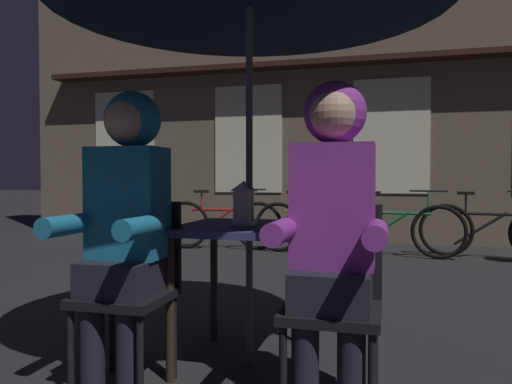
% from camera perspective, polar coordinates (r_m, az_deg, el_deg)
% --- Properties ---
extents(ground_plane, '(60.00, 60.00, 0.00)m').
position_cam_1_polar(ground_plane, '(2.76, -0.77, -19.29)').
color(ground_plane, '#232326').
extents(cafe_table, '(0.72, 0.72, 0.74)m').
position_cam_1_polar(cafe_table, '(2.60, -0.78, -6.04)').
color(cafe_table, navy).
rests_on(cafe_table, ground_plane).
extents(lantern, '(0.11, 0.11, 0.23)m').
position_cam_1_polar(lantern, '(2.59, -1.41, -1.12)').
color(lantern, white).
rests_on(lantern, cafe_table).
extents(chair_left, '(0.40, 0.40, 0.87)m').
position_cam_1_polar(chair_left, '(2.47, -14.14, -10.01)').
color(chair_left, black).
rests_on(chair_left, ground_plane).
extents(chair_right, '(0.40, 0.40, 0.87)m').
position_cam_1_polar(chair_right, '(2.18, 8.96, -11.56)').
color(chair_right, black).
rests_on(chair_right, ground_plane).
extents(person_left_hooded, '(0.45, 0.56, 1.40)m').
position_cam_1_polar(person_left_hooded, '(2.37, -14.87, -1.79)').
color(person_left_hooded, black).
rests_on(person_left_hooded, ground_plane).
extents(person_right_hooded, '(0.45, 0.56, 1.40)m').
position_cam_1_polar(person_right_hooded, '(2.07, 8.84, -2.26)').
color(person_right_hooded, black).
rests_on(person_right_hooded, ground_plane).
extents(shopfront_building, '(10.00, 0.93, 6.20)m').
position_cam_1_polar(shopfront_building, '(8.22, 7.39, 16.51)').
color(shopfront_building, '#6B5B4C').
rests_on(shopfront_building, ground_plane).
extents(bicycle_nearest, '(1.64, 0.45, 0.84)m').
position_cam_1_polar(bicycle_nearest, '(7.35, -14.09, -3.36)').
color(bicycle_nearest, black).
rests_on(bicycle_nearest, ground_plane).
extents(bicycle_second, '(1.67, 0.24, 0.84)m').
position_cam_1_polar(bicycle_second, '(6.80, -4.00, -3.72)').
color(bicycle_second, black).
rests_on(bicycle_second, ground_plane).
extents(bicycle_third, '(1.67, 0.24, 0.84)m').
position_cam_1_polar(bicycle_third, '(6.42, 6.88, -4.05)').
color(bicycle_third, black).
rests_on(bicycle_third, ground_plane).
extents(bicycle_fourth, '(1.67, 0.28, 0.84)m').
position_cam_1_polar(bicycle_fourth, '(6.39, 15.77, -4.13)').
color(bicycle_fourth, black).
rests_on(bicycle_fourth, ground_plane).
extents(bicycle_fifth, '(1.66, 0.37, 0.84)m').
position_cam_1_polar(bicycle_fifth, '(6.60, 25.51, -4.04)').
color(bicycle_fifth, black).
rests_on(bicycle_fifth, ground_plane).
extents(potted_plant, '(0.60, 0.60, 0.92)m').
position_cam_1_polar(potted_plant, '(7.93, -14.14, -1.57)').
color(potted_plant, brown).
rests_on(potted_plant, ground_plane).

